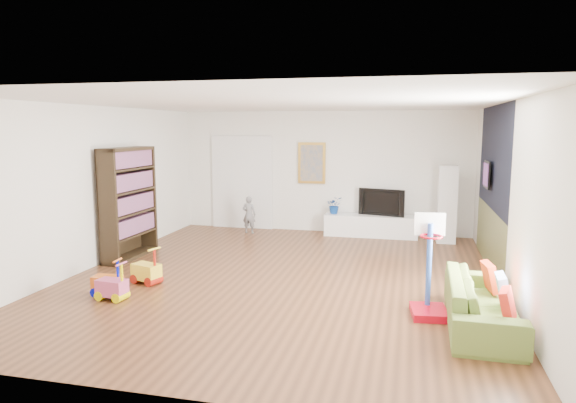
% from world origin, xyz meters
% --- Properties ---
extents(floor, '(6.50, 7.50, 0.00)m').
position_xyz_m(floor, '(0.00, 0.00, 0.00)').
color(floor, brown).
rests_on(floor, ground).
extents(ceiling, '(6.50, 7.50, 0.00)m').
position_xyz_m(ceiling, '(0.00, 0.00, 2.70)').
color(ceiling, white).
rests_on(ceiling, ground).
extents(wall_back, '(6.50, 0.00, 2.70)m').
position_xyz_m(wall_back, '(0.00, 3.75, 1.35)').
color(wall_back, white).
rests_on(wall_back, ground).
extents(wall_front, '(6.50, 0.00, 2.70)m').
position_xyz_m(wall_front, '(0.00, -3.75, 1.35)').
color(wall_front, white).
rests_on(wall_front, ground).
extents(wall_left, '(0.00, 7.50, 2.70)m').
position_xyz_m(wall_left, '(-3.25, 0.00, 1.35)').
color(wall_left, white).
rests_on(wall_left, ground).
extents(wall_right, '(0.00, 7.50, 2.70)m').
position_xyz_m(wall_right, '(3.25, 0.00, 1.35)').
color(wall_right, beige).
rests_on(wall_right, ground).
extents(navy_accent, '(0.01, 3.20, 1.70)m').
position_xyz_m(navy_accent, '(3.23, 1.40, 1.85)').
color(navy_accent, black).
rests_on(navy_accent, wall_right).
extents(olive_wainscot, '(0.01, 3.20, 1.00)m').
position_xyz_m(olive_wainscot, '(3.23, 1.40, 0.50)').
color(olive_wainscot, brown).
rests_on(olive_wainscot, wall_right).
extents(doorway, '(1.45, 0.06, 2.10)m').
position_xyz_m(doorway, '(-1.90, 3.71, 1.05)').
color(doorway, white).
rests_on(doorway, ground).
extents(painting_back, '(0.62, 0.06, 0.92)m').
position_xyz_m(painting_back, '(-0.25, 3.71, 1.55)').
color(painting_back, gold).
rests_on(painting_back, wall_back).
extents(artwork_right, '(0.04, 0.56, 0.46)m').
position_xyz_m(artwork_right, '(3.17, 1.60, 1.55)').
color(artwork_right, '#7F3F8C').
rests_on(artwork_right, wall_right).
extents(media_console, '(1.98, 0.50, 0.46)m').
position_xyz_m(media_console, '(1.11, 3.45, 0.23)').
color(media_console, white).
rests_on(media_console, ground).
extents(tall_cabinet, '(0.38, 0.38, 1.59)m').
position_xyz_m(tall_cabinet, '(2.66, 3.20, 0.79)').
color(tall_cabinet, white).
rests_on(tall_cabinet, ground).
extents(bookshelf, '(0.37, 1.37, 1.99)m').
position_xyz_m(bookshelf, '(-2.99, 0.59, 0.99)').
color(bookshelf, black).
rests_on(bookshelf, ground).
extents(sofa, '(0.82, 2.00, 0.58)m').
position_xyz_m(sofa, '(2.79, -1.38, 0.29)').
color(sofa, olive).
rests_on(sofa, ground).
extents(basketball_hoop, '(0.50, 0.58, 1.28)m').
position_xyz_m(basketball_hoop, '(2.20, -1.20, 0.64)').
color(basketball_hoop, '#B40518').
rests_on(basketball_hoop, ground).
extents(ride_on_yellow, '(0.48, 0.37, 0.56)m').
position_xyz_m(ride_on_yellow, '(-1.91, -0.79, 0.28)').
color(ride_on_yellow, yellow).
rests_on(ride_on_yellow, ground).
extents(ride_on_orange, '(0.40, 0.26, 0.52)m').
position_xyz_m(ride_on_orange, '(-2.16, -1.43, 0.26)').
color(ride_on_orange, orange).
rests_on(ride_on_orange, ground).
extents(ride_on_pink, '(0.42, 0.28, 0.53)m').
position_xyz_m(ride_on_pink, '(-2.00, -1.57, 0.26)').
color(ride_on_pink, '#D0507D').
rests_on(ride_on_pink, ground).
extents(child, '(0.31, 0.21, 0.83)m').
position_xyz_m(child, '(-1.56, 3.15, 0.42)').
color(child, slate).
rests_on(child, ground).
extents(tv, '(1.01, 0.38, 0.58)m').
position_xyz_m(tv, '(1.35, 3.52, 0.75)').
color(tv, black).
rests_on(tv, media_console).
extents(vase_plant, '(0.41, 0.38, 0.38)m').
position_xyz_m(vase_plant, '(0.31, 3.46, 0.65)').
color(vase_plant, navy).
rests_on(vase_plant, media_console).
extents(pillow_left, '(0.18, 0.36, 0.34)m').
position_xyz_m(pillow_left, '(2.97, -1.92, 0.46)').
color(pillow_left, red).
rests_on(pillow_left, sofa).
extents(pillow_center, '(0.11, 0.39, 0.38)m').
position_xyz_m(pillow_center, '(3.02, -1.41, 0.46)').
color(pillow_center, silver).
rests_on(pillow_center, sofa).
extents(pillow_right, '(0.15, 0.37, 0.36)m').
position_xyz_m(pillow_right, '(2.94, -0.85, 0.46)').
color(pillow_right, '#B0280E').
rests_on(pillow_right, sofa).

